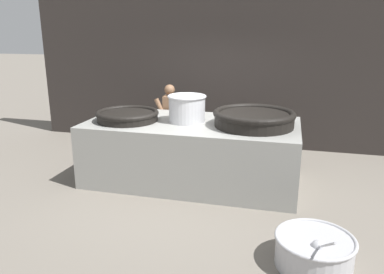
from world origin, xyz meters
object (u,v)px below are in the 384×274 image
at_px(giant_wok_near, 127,115).
at_px(stock_pot, 187,108).
at_px(giant_wok_far, 254,118).
at_px(cook, 170,118).
at_px(prep_bowl_vegetables, 314,250).

relative_size(giant_wok_near, stock_pot, 1.64).
bearing_deg(giant_wok_far, cook, 146.98).
distance_m(giant_wok_near, cook, 1.38).
bearing_deg(prep_bowl_vegetables, giant_wok_near, 147.85).
bearing_deg(cook, giant_wok_near, 78.71).
xyz_separation_m(giant_wok_near, stock_pot, (0.99, 0.18, 0.14)).
xyz_separation_m(giant_wok_far, prep_bowl_vegetables, (0.89, -2.02, -0.97)).
height_order(giant_wok_far, stock_pot, stock_pot).
distance_m(giant_wok_near, giant_wok_far, 2.10).
distance_m(giant_wok_far, prep_bowl_vegetables, 2.41).
bearing_deg(giant_wok_near, prep_bowl_vegetables, -32.15).
bearing_deg(prep_bowl_vegetables, cook, 129.96).
relative_size(giant_wok_far, prep_bowl_vegetables, 1.15).
distance_m(giant_wok_near, prep_bowl_vegetables, 3.63).
bearing_deg(stock_pot, giant_wok_near, -169.52).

